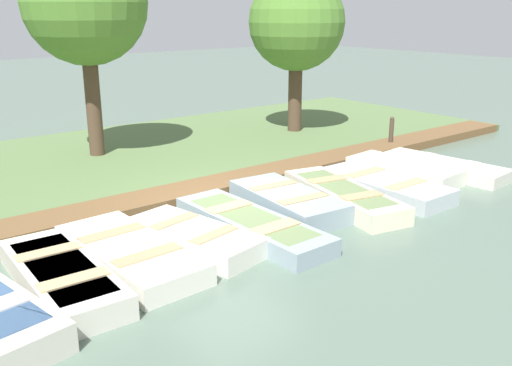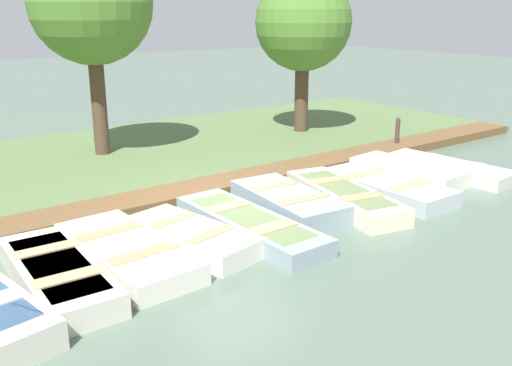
{
  "view_description": "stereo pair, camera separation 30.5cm",
  "coord_description": "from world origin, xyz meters",
  "px_view_note": "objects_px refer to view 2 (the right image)",
  "views": [
    {
      "loc": [
        8.86,
        -6.42,
        4.05
      ],
      "look_at": [
        0.26,
        0.38,
        0.65
      ],
      "focal_mm": 40.0,
      "sensor_mm": 36.0,
      "label": 1
    },
    {
      "loc": [
        9.05,
        -6.18,
        4.05
      ],
      "look_at": [
        0.26,
        0.38,
        0.65
      ],
      "focal_mm": 40.0,
      "sensor_mm": 36.0,
      "label": 2
    }
  ],
  "objects_px": {
    "rowboat_3": "(191,236)",
    "rowboat_7": "(386,187)",
    "rowboat_5": "(288,201)",
    "rowboat_9": "(447,168)",
    "mooring_post_far": "(397,134)",
    "rowboat_2": "(126,252)",
    "rowboat_4": "(250,224)",
    "rowboat_6": "(344,196)",
    "park_tree_left": "(91,4)",
    "rowboat_1": "(58,274)",
    "park_tree_center": "(303,23)",
    "rowboat_8": "(407,172)"
  },
  "relations": [
    {
      "from": "rowboat_3",
      "to": "mooring_post_far",
      "type": "relative_size",
      "value": 2.78
    },
    {
      "from": "rowboat_1",
      "to": "rowboat_6",
      "type": "bearing_deg",
      "value": 92.49
    },
    {
      "from": "rowboat_3",
      "to": "park_tree_center",
      "type": "relative_size",
      "value": 0.54
    },
    {
      "from": "rowboat_6",
      "to": "mooring_post_far",
      "type": "xyz_separation_m",
      "value": [
        -2.52,
        4.69,
        0.3
      ]
    },
    {
      "from": "rowboat_2",
      "to": "rowboat_3",
      "type": "xyz_separation_m",
      "value": [
        0.08,
        1.19,
        0.0
      ]
    },
    {
      "from": "rowboat_1",
      "to": "mooring_post_far",
      "type": "xyz_separation_m",
      "value": [
        -2.56,
        10.79,
        0.3
      ]
    },
    {
      "from": "rowboat_4",
      "to": "rowboat_9",
      "type": "relative_size",
      "value": 1.09
    },
    {
      "from": "rowboat_4",
      "to": "park_tree_center",
      "type": "bearing_deg",
      "value": 131.61
    },
    {
      "from": "rowboat_4",
      "to": "mooring_post_far",
      "type": "distance_m",
      "value": 7.69
    },
    {
      "from": "rowboat_1",
      "to": "rowboat_6",
      "type": "height_order",
      "value": "rowboat_1"
    },
    {
      "from": "rowboat_3",
      "to": "rowboat_7",
      "type": "height_order",
      "value": "rowboat_3"
    },
    {
      "from": "rowboat_1",
      "to": "mooring_post_far",
      "type": "distance_m",
      "value": 11.09
    },
    {
      "from": "rowboat_9",
      "to": "mooring_post_far",
      "type": "relative_size",
      "value": 3.31
    },
    {
      "from": "rowboat_8",
      "to": "park_tree_left",
      "type": "xyz_separation_m",
      "value": [
        -6.21,
        -5.22,
        3.9
      ]
    },
    {
      "from": "rowboat_4",
      "to": "rowboat_7",
      "type": "relative_size",
      "value": 1.16
    },
    {
      "from": "rowboat_9",
      "to": "park_tree_center",
      "type": "height_order",
      "value": "park_tree_center"
    },
    {
      "from": "rowboat_5",
      "to": "rowboat_9",
      "type": "relative_size",
      "value": 0.86
    },
    {
      "from": "rowboat_2",
      "to": "rowboat_8",
      "type": "distance_m",
      "value": 7.49
    },
    {
      "from": "rowboat_9",
      "to": "park_tree_center",
      "type": "bearing_deg",
      "value": 175.09
    },
    {
      "from": "rowboat_6",
      "to": "mooring_post_far",
      "type": "relative_size",
      "value": 3.5
    },
    {
      "from": "rowboat_2",
      "to": "rowboat_4",
      "type": "xyz_separation_m",
      "value": [
        0.2,
        2.37,
        -0.01
      ]
    },
    {
      "from": "rowboat_5",
      "to": "park_tree_left",
      "type": "relative_size",
      "value": 0.49
    },
    {
      "from": "rowboat_6",
      "to": "park_tree_left",
      "type": "height_order",
      "value": "park_tree_left"
    },
    {
      "from": "rowboat_1",
      "to": "rowboat_7",
      "type": "height_order",
      "value": "rowboat_1"
    },
    {
      "from": "mooring_post_far",
      "to": "rowboat_5",
      "type": "bearing_deg",
      "value": -70.43
    },
    {
      "from": "mooring_post_far",
      "to": "rowboat_4",
      "type": "bearing_deg",
      "value": -70.3
    },
    {
      "from": "rowboat_4",
      "to": "rowboat_1",
      "type": "bearing_deg",
      "value": -91.47
    },
    {
      "from": "rowboat_5",
      "to": "rowboat_8",
      "type": "relative_size",
      "value": 1.01
    },
    {
      "from": "rowboat_3",
      "to": "rowboat_9",
      "type": "bearing_deg",
      "value": 79.03
    },
    {
      "from": "rowboat_2",
      "to": "rowboat_5",
      "type": "bearing_deg",
      "value": 92.35
    },
    {
      "from": "park_tree_left",
      "to": "rowboat_4",
      "type": "bearing_deg",
      "value": 0.91
    },
    {
      "from": "rowboat_4",
      "to": "rowboat_8",
      "type": "xyz_separation_m",
      "value": [
        -0.48,
        5.12,
        0.03
      ]
    },
    {
      "from": "rowboat_1",
      "to": "rowboat_2",
      "type": "xyz_separation_m",
      "value": [
        -0.16,
        1.19,
        -0.01
      ]
    },
    {
      "from": "rowboat_6",
      "to": "rowboat_9",
      "type": "distance_m",
      "value": 3.77
    },
    {
      "from": "mooring_post_far",
      "to": "park_tree_center",
      "type": "xyz_separation_m",
      "value": [
        -3.14,
        -0.99,
        3.06
      ]
    },
    {
      "from": "rowboat_5",
      "to": "rowboat_9",
      "type": "bearing_deg",
      "value": 92.05
    },
    {
      "from": "rowboat_3",
      "to": "rowboat_5",
      "type": "xyz_separation_m",
      "value": [
        -0.38,
        2.52,
        0.02
      ]
    },
    {
      "from": "rowboat_2",
      "to": "park_tree_left",
      "type": "relative_size",
      "value": 0.55
    },
    {
      "from": "rowboat_4",
      "to": "rowboat_8",
      "type": "height_order",
      "value": "rowboat_8"
    },
    {
      "from": "mooring_post_far",
      "to": "park_tree_left",
      "type": "relative_size",
      "value": 0.17
    },
    {
      "from": "rowboat_8",
      "to": "park_tree_center",
      "type": "xyz_separation_m",
      "value": [
        -5.25,
        1.12,
        3.35
      ]
    },
    {
      "from": "rowboat_5",
      "to": "mooring_post_far",
      "type": "xyz_separation_m",
      "value": [
        -2.09,
        5.89,
        0.29
      ]
    },
    {
      "from": "rowboat_1",
      "to": "rowboat_3",
      "type": "relative_size",
      "value": 1.12
    },
    {
      "from": "rowboat_3",
      "to": "rowboat_7",
      "type": "xyz_separation_m",
      "value": [
        0.1,
        5.0,
        -0.0
      ]
    },
    {
      "from": "rowboat_8",
      "to": "mooring_post_far",
      "type": "bearing_deg",
      "value": 129.47
    },
    {
      "from": "rowboat_6",
      "to": "mooring_post_far",
      "type": "height_order",
      "value": "mooring_post_far"
    },
    {
      "from": "rowboat_7",
      "to": "rowboat_3",
      "type": "bearing_deg",
      "value": -91.33
    },
    {
      "from": "rowboat_2",
      "to": "rowboat_9",
      "type": "height_order",
      "value": "rowboat_2"
    },
    {
      "from": "rowboat_5",
      "to": "rowboat_7",
      "type": "height_order",
      "value": "rowboat_5"
    },
    {
      "from": "rowboat_4",
      "to": "park_tree_left",
      "type": "height_order",
      "value": "park_tree_left"
    }
  ]
}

